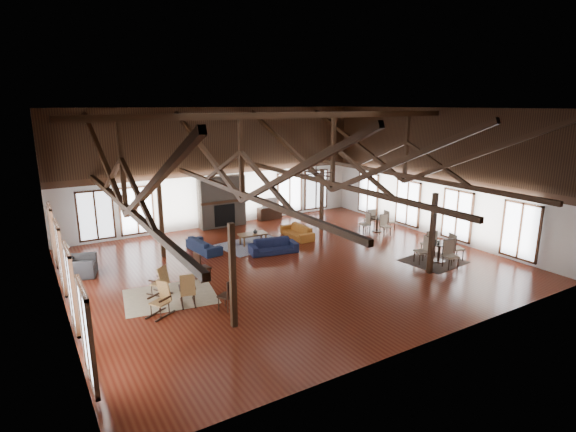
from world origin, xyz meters
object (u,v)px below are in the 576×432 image
sofa_navy_left (204,245)px  cafe_table_far (377,222)px  sofa_orange (297,232)px  tv_console (269,213)px  armchair (81,266)px  coffee_table (253,235)px  cafe_table_near (439,249)px  sofa_navy_front (273,246)px

sofa_navy_left → cafe_table_far: 8.61m
sofa_orange → tv_console: tv_console is taller
armchair → coffee_table: bearing=-72.7°
sofa_orange → tv_console: (0.60, 3.79, 0.04)m
sofa_navy_left → coffee_table: (2.28, -0.15, 0.15)m
sofa_orange → coffee_table: bearing=-93.1°
cafe_table_far → sofa_navy_left: bearing=169.9°
cafe_table_near → tv_console: 9.87m
sofa_navy_front → sofa_navy_left: (-2.46, 1.72, -0.01)m
cafe_table_far → tv_console: bearing=123.9°
sofa_navy_left → sofa_orange: bearing=-101.2°
tv_console → armchair: bearing=-159.2°
tv_console → sofa_navy_left: bearing=-145.9°
sofa_navy_left → tv_console: 6.19m
coffee_table → sofa_navy_front: bearing=-81.2°
sofa_orange → tv_console: size_ratio=1.51×
sofa_navy_front → armchair: (-7.32, 1.39, 0.06)m
coffee_table → cafe_table_near: 7.98m
cafe_table_near → tv_console: size_ratio=1.63×
cafe_table_near → cafe_table_far: (0.86, 4.58, -0.05)m
sofa_navy_front → sofa_orange: sofa_navy_front is taller
sofa_orange → cafe_table_far: size_ratio=1.02×
armchair → cafe_table_far: cafe_table_far is taller
cafe_table_near → sofa_orange: bearing=118.2°
coffee_table → sofa_orange: bearing=-2.1°
coffee_table → armchair: bearing=-176.0°
sofa_navy_left → coffee_table: 2.29m
sofa_navy_left → cafe_table_far: cafe_table_far is taller
cafe_table_far → tv_console: cafe_table_far is taller
coffee_table → sofa_navy_left: bearing=178.8°
sofa_navy_left → armchair: 4.88m
cafe_table_near → cafe_table_far: size_ratio=1.10×
sofa_navy_front → coffee_table: bearing=107.0°
sofa_navy_front → cafe_table_far: 6.02m
armchair → sofa_navy_left: bearing=-70.3°
coffee_table → cafe_table_far: (6.19, -1.36, 0.06)m
sofa_navy_front → sofa_orange: (2.07, 1.40, -0.01)m
coffee_table → armchair: 7.15m
sofa_navy_left → sofa_orange: size_ratio=0.99×
sofa_navy_left → cafe_table_near: size_ratio=0.92×
sofa_navy_left → cafe_table_far: size_ratio=1.01×
tv_console → sofa_navy_front: bearing=-117.2°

